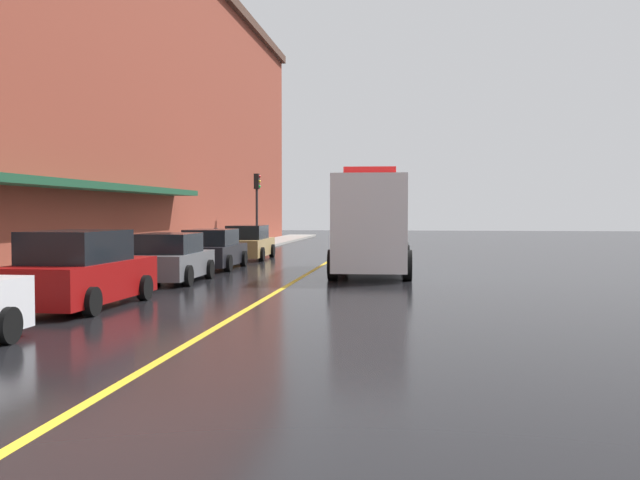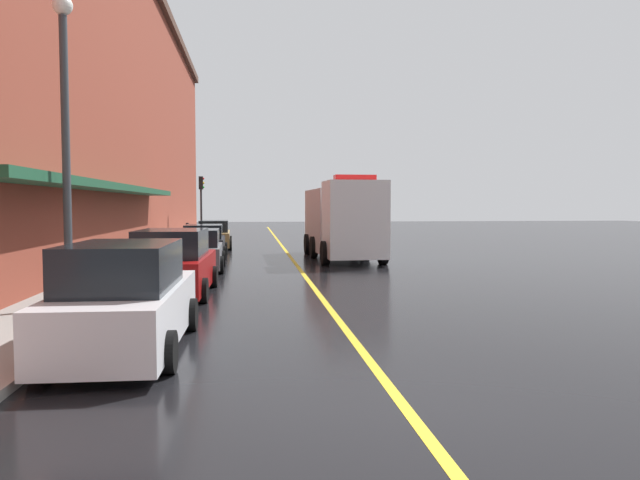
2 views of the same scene
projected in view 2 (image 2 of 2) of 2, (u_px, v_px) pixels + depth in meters
The scene contains 15 objects.
ground_plane at pixel (286, 251), 31.90m from camera, with size 112.00×112.00×0.00m, color black.
sidewalk_left at pixel (167, 251), 31.19m from camera, with size 2.40×70.00×0.15m, color gray.
lane_center_stripe at pixel (286, 251), 31.90m from camera, with size 0.16×70.00×0.01m, color gold.
brick_building_left at pixel (15, 96), 28.96m from camera, with size 12.57×64.00×15.39m.
parked_car_0 at pixel (126, 301), 10.13m from camera, with size 2.08×4.90×1.85m.
parked_car_1 at pixel (173, 265), 16.45m from camera, with size 2.23×4.81×1.81m.
parked_car_2 at pixel (197, 251), 22.66m from camera, with size 2.14×4.19×1.56m.
parked_car_3 at pixel (204, 242), 28.10m from camera, with size 2.18×4.56×1.56m.
parked_car_4 at pixel (214, 235), 33.98m from camera, with size 2.09×4.88×1.60m.
box_truck at pixel (342, 220), 27.62m from camera, with size 2.93×8.36×3.70m.
parking_meter_0 at pixel (143, 248), 19.59m from camera, with size 0.14×0.18×1.33m.
parking_meter_1 at pixel (150, 246), 20.82m from camera, with size 0.14×0.18×1.33m.
parking_meter_2 at pixel (187, 230), 33.22m from camera, with size 0.14×0.18×1.33m.
street_lamp_left at pixel (65, 118), 13.37m from camera, with size 0.44×0.44×6.94m.
traffic_light_near at pixel (201, 195), 41.95m from camera, with size 0.38×0.36×4.30m.
Camera 2 is at (-1.86, -6.81, 2.48)m, focal length 33.78 mm.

